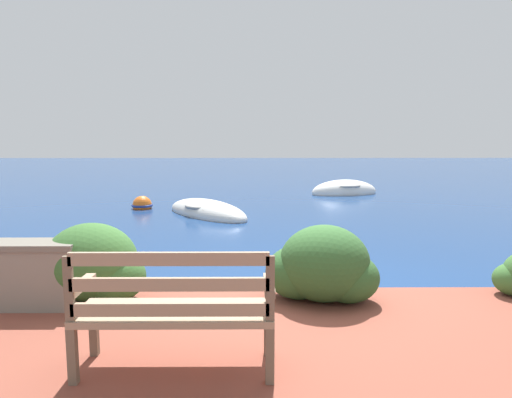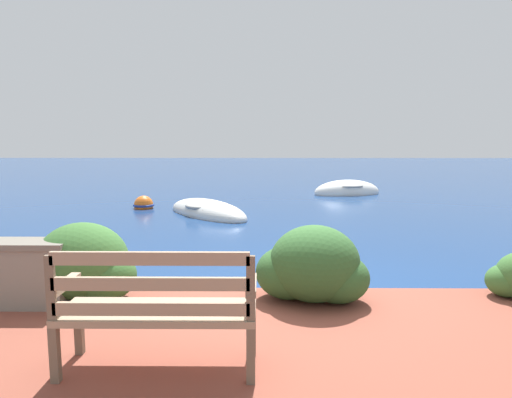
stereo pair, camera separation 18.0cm
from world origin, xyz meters
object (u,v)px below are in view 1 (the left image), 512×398
(rowboat_mid, at_px, (344,192))
(mooring_buoy, at_px, (142,205))
(park_bench, at_px, (174,308))
(rowboat_nearest, at_px, (207,213))

(rowboat_mid, height_order, mooring_buoy, rowboat_mid)
(park_bench, bearing_deg, rowboat_nearest, 89.29)
(rowboat_mid, xyz_separation_m, mooring_buoy, (-6.15, -3.28, 0.02))
(mooring_buoy, bearing_deg, park_bench, -75.04)
(rowboat_nearest, relative_size, rowboat_mid, 1.16)
(park_bench, height_order, rowboat_mid, park_bench)
(park_bench, xyz_separation_m, rowboat_mid, (3.71, 12.44, -0.63))
(park_bench, distance_m, rowboat_mid, 12.99)
(park_bench, distance_m, rowboat_nearest, 8.18)
(rowboat_mid, bearing_deg, mooring_buoy, 11.83)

